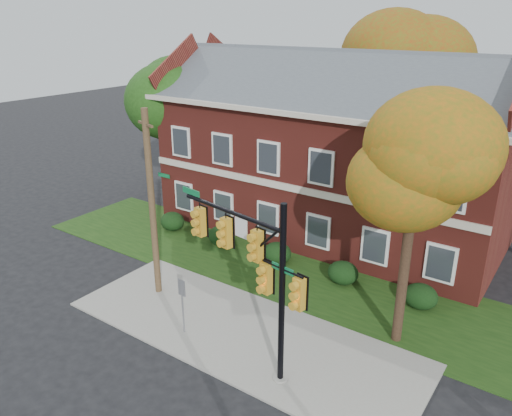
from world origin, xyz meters
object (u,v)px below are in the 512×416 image
Objects in this scene: tree_near_right at (422,170)px; sign_post at (182,298)px; apartment_building at (332,142)px; hedge_right at (343,273)px; utility_pole at (152,205)px; hedge_center at (277,253)px; hedge_far_left at (172,221)px; tree_left_rear at (181,97)px; tree_far_rear at (413,59)px; hedge_left at (221,236)px; hedge_far_right at (421,296)px; traffic_signal at (256,265)px.

sign_post is (-6.95, -4.12, -5.09)m from tree_near_right.
apartment_building is 13.43× the size of hedge_right.
apartment_building is at bearing 95.25° from utility_pole.
tree_near_right reaches higher than hedge_center.
tree_left_rear reaches higher than hedge_far_left.
hedge_center is at bearing 158.58° from tree_near_right.
apartment_building reaches higher than sign_post.
hedge_right is 0.12× the size of tree_far_rear.
apartment_building reaches higher than tree_near_right.
hedge_right is at bearing -56.33° from apartment_building.
tree_near_right is 10.58m from utility_pole.
hedge_center is 15.57m from tree_far_rear.
hedge_left is (-3.50, -5.25, -4.46)m from apartment_building.
utility_pole reaches higher than hedge_left.
hedge_far_left is at bearing -56.58° from tree_left_rear.
tree_near_right is at bearing -85.48° from hedge_far_right.
apartment_building is 12.69m from traffic_signal.
hedge_right is 0.22× the size of traffic_signal.
hedge_far_right is 16.51m from tree_far_rear.
tree_far_rear reaches higher than utility_pole.
tree_near_right is at bearing -14.81° from hedge_left.
tree_left_rear is at bearing 146.41° from hedge_left.
hedge_right is at bearing -17.37° from tree_left_rear.
tree_left_rear is at bearing 166.11° from hedge_far_right.
tree_near_right is at bearing -69.73° from tree_far_rear.
tree_left_rear is at bearing 123.42° from hedge_far_left.
hedge_far_left is 0.22× the size of traffic_signal.
tree_near_right is (7.22, -2.83, 6.14)m from hedge_center.
tree_left_rear reaches higher than hedge_far_right.
utility_pole reaches higher than hedge_center.
hedge_far_left is 1.00× the size of hedge_left.
hedge_far_left is 3.50m from hedge_left.
utility_pole is (-2.72, -5.33, 3.55)m from hedge_center.
tree_left_rear is (-9.73, -1.12, 1.69)m from apartment_building.
tree_far_rear is at bearing 99.36° from hedge_right.
hedge_center and hedge_far_right have the same top height.
tree_near_right is (0.22, -2.83, 6.14)m from hedge_far_right.
tree_left_rear is 17.48m from traffic_signal.
tree_far_rear is (1.34, 13.09, 8.32)m from hedge_center.
apartment_building reaches higher than hedge_far_left.
utility_pole is at bearing -104.43° from apartment_building.
tree_left_rear reaches higher than hedge_right.
hedge_right is 3.50m from hedge_far_right.
utility_pole is (-9.72, -5.33, 3.55)m from hedge_far_right.
traffic_signal is at bearing -83.70° from tree_far_rear.
traffic_signal reaches higher than hedge_far_left.
utility_pole is at bearing 154.38° from sign_post.
hedge_left is 12.68m from tree_near_right.
hedge_center is at bearing 180.00° from hedge_right.
hedge_far_left is at bearing 180.00° from hedge_right.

